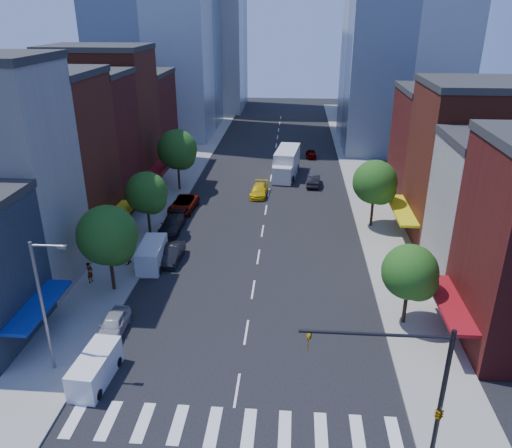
{
  "coord_description": "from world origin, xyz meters",
  "views": [
    {
      "loc": [
        3.01,
        -23.86,
        21.46
      ],
      "look_at": [
        0.07,
        14.21,
        5.0
      ],
      "focal_mm": 35.0,
      "sensor_mm": 36.0,
      "label": 1
    }
  ],
  "objects_px": {
    "parked_car_third": "(183,204)",
    "parked_car_rear": "(172,224)",
    "cargo_van_far": "(152,255)",
    "pedestrian_near": "(90,272)",
    "traffic_car_far": "(311,153)",
    "box_truck": "(286,164)",
    "taxi": "(259,190)",
    "pedestrian_far": "(127,256)",
    "traffic_car_oncoming": "(313,180)",
    "parked_car_front": "(114,324)",
    "parked_car_second": "(172,253)",
    "cargo_van_near": "(94,370)"
  },
  "relations": [
    {
      "from": "parked_car_third",
      "to": "parked_car_rear",
      "type": "height_order",
      "value": "parked_car_third"
    },
    {
      "from": "cargo_van_far",
      "to": "pedestrian_near",
      "type": "xyz_separation_m",
      "value": [
        -4.35,
        -3.56,
        -0.0
      ]
    },
    {
      "from": "traffic_car_far",
      "to": "box_truck",
      "type": "relative_size",
      "value": 0.4
    },
    {
      "from": "taxi",
      "to": "pedestrian_far",
      "type": "relative_size",
      "value": 2.96
    },
    {
      "from": "traffic_car_far",
      "to": "pedestrian_near",
      "type": "xyz_separation_m",
      "value": [
        -19.61,
        -41.07,
        0.42
      ]
    },
    {
      "from": "taxi",
      "to": "cargo_van_far",
      "type": "bearing_deg",
      "value": -110.08
    },
    {
      "from": "pedestrian_near",
      "to": "pedestrian_far",
      "type": "relative_size",
      "value": 1.1
    },
    {
      "from": "traffic_car_oncoming",
      "to": "pedestrian_near",
      "type": "xyz_separation_m",
      "value": [
        -19.59,
        -27.29,
        0.31
      ]
    },
    {
      "from": "taxi",
      "to": "parked_car_front",
      "type": "bearing_deg",
      "value": -102.47
    },
    {
      "from": "taxi",
      "to": "pedestrian_near",
      "type": "bearing_deg",
      "value": -115.73
    },
    {
      "from": "parked_car_second",
      "to": "traffic_car_far",
      "type": "xyz_separation_m",
      "value": [
        13.65,
        36.42,
        -0.1
      ]
    },
    {
      "from": "cargo_van_far",
      "to": "pedestrian_far",
      "type": "height_order",
      "value": "cargo_van_far"
    },
    {
      "from": "cargo_van_far",
      "to": "traffic_car_oncoming",
      "type": "relative_size",
      "value": 1.14
    },
    {
      "from": "parked_car_rear",
      "to": "box_truck",
      "type": "distance_m",
      "value": 23.05
    },
    {
      "from": "parked_car_front",
      "to": "traffic_car_oncoming",
      "type": "distance_m",
      "value": 37.24
    },
    {
      "from": "parked_car_second",
      "to": "taxi",
      "type": "bearing_deg",
      "value": 70.35
    },
    {
      "from": "parked_car_rear",
      "to": "cargo_van_near",
      "type": "bearing_deg",
      "value": -88.26
    },
    {
      "from": "cargo_van_near",
      "to": "traffic_car_far",
      "type": "height_order",
      "value": "cargo_van_near"
    },
    {
      "from": "parked_car_third",
      "to": "cargo_van_near",
      "type": "xyz_separation_m",
      "value": [
        0.6,
        -28.97,
        0.15
      ]
    },
    {
      "from": "parked_car_third",
      "to": "pedestrian_near",
      "type": "distance_m",
      "value": 17.65
    },
    {
      "from": "parked_car_third",
      "to": "traffic_car_oncoming",
      "type": "height_order",
      "value": "parked_car_third"
    },
    {
      "from": "parked_car_third",
      "to": "cargo_van_far",
      "type": "distance_m",
      "value": 13.54
    },
    {
      "from": "parked_car_front",
      "to": "cargo_van_near",
      "type": "bearing_deg",
      "value": -84.18
    },
    {
      "from": "pedestrian_far",
      "to": "cargo_van_far",
      "type": "bearing_deg",
      "value": 107.51
    },
    {
      "from": "parked_car_rear",
      "to": "traffic_car_far",
      "type": "xyz_separation_m",
      "value": [
        15.27,
        29.66,
        -0.11
      ]
    },
    {
      "from": "box_truck",
      "to": "pedestrian_far",
      "type": "distance_m",
      "value": 31.14
    },
    {
      "from": "pedestrian_near",
      "to": "pedestrian_far",
      "type": "height_order",
      "value": "pedestrian_near"
    },
    {
      "from": "parked_car_second",
      "to": "pedestrian_near",
      "type": "xyz_separation_m",
      "value": [
        -5.96,
        -4.65,
        0.32
      ]
    },
    {
      "from": "parked_car_second",
      "to": "traffic_car_oncoming",
      "type": "xyz_separation_m",
      "value": [
        13.63,
        22.63,
        0.01
      ]
    },
    {
      "from": "parked_car_front",
      "to": "parked_car_second",
      "type": "distance_m",
      "value": 11.46
    },
    {
      "from": "cargo_van_far",
      "to": "traffic_car_oncoming",
      "type": "height_order",
      "value": "cargo_van_far"
    },
    {
      "from": "taxi",
      "to": "pedestrian_far",
      "type": "distance_m",
      "value": 22.16
    },
    {
      "from": "parked_car_second",
      "to": "box_truck",
      "type": "relative_size",
      "value": 0.48
    },
    {
      "from": "parked_car_front",
      "to": "taxi",
      "type": "xyz_separation_m",
      "value": [
        8.38,
        29.57,
        0.0
      ]
    },
    {
      "from": "taxi",
      "to": "traffic_car_oncoming",
      "type": "relative_size",
      "value": 1.07
    },
    {
      "from": "parked_car_rear",
      "to": "cargo_van_far",
      "type": "bearing_deg",
      "value": -89.69
    },
    {
      "from": "cargo_van_near",
      "to": "box_truck",
      "type": "bearing_deg",
      "value": 79.73
    },
    {
      "from": "parked_car_second",
      "to": "taxi",
      "type": "height_order",
      "value": "parked_car_second"
    },
    {
      "from": "parked_car_second",
      "to": "pedestrian_near",
      "type": "bearing_deg",
      "value": -141.27
    },
    {
      "from": "parked_car_second",
      "to": "traffic_car_far",
      "type": "height_order",
      "value": "parked_car_second"
    },
    {
      "from": "parked_car_rear",
      "to": "pedestrian_far",
      "type": "xyz_separation_m",
      "value": [
        -2.26,
        -7.97,
        0.22
      ]
    },
    {
      "from": "parked_car_rear",
      "to": "parked_car_third",
      "type": "bearing_deg",
      "value": 90.25
    },
    {
      "from": "traffic_car_oncoming",
      "to": "pedestrian_far",
      "type": "distance_m",
      "value": 29.58
    },
    {
      "from": "parked_car_front",
      "to": "pedestrian_near",
      "type": "height_order",
      "value": "pedestrian_near"
    },
    {
      "from": "parked_car_second",
      "to": "parked_car_third",
      "type": "bearing_deg",
      "value": 98.1
    },
    {
      "from": "parked_car_second",
      "to": "box_truck",
      "type": "xyz_separation_m",
      "value": [
        9.95,
        26.68,
        1.0
      ]
    },
    {
      "from": "parked_car_third",
      "to": "pedestrian_far",
      "type": "relative_size",
      "value": 3.46
    },
    {
      "from": "parked_car_third",
      "to": "traffic_car_far",
      "type": "xyz_separation_m",
      "value": [
        15.27,
        23.97,
        -0.15
      ]
    },
    {
      "from": "box_truck",
      "to": "pedestrian_near",
      "type": "relative_size",
      "value": 5.19
    },
    {
      "from": "parked_car_third",
      "to": "traffic_car_oncoming",
      "type": "xyz_separation_m",
      "value": [
        15.24,
        10.19,
        -0.04
      ]
    }
  ]
}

